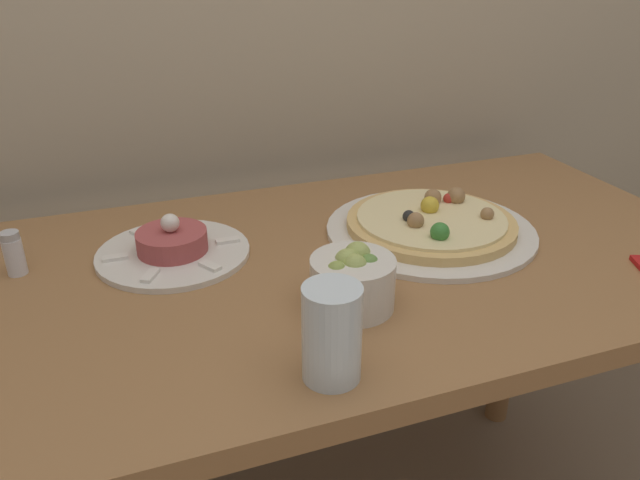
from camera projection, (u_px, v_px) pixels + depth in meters
dining_table at (340, 315)px, 1.08m from camera, size 1.34×0.71×0.77m
pizza_plate at (431, 225)px, 1.11m from camera, size 0.37×0.37×0.06m
tartare_plate at (173, 247)px, 1.03m from camera, size 0.25×0.25×0.08m
small_bowl at (353, 280)px, 0.88m from camera, size 0.12×0.12×0.09m
drinking_glass at (332, 333)px, 0.73m from camera, size 0.07×0.07×0.12m
salt_shaker at (14, 253)px, 0.97m from camera, size 0.03×0.03×0.07m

